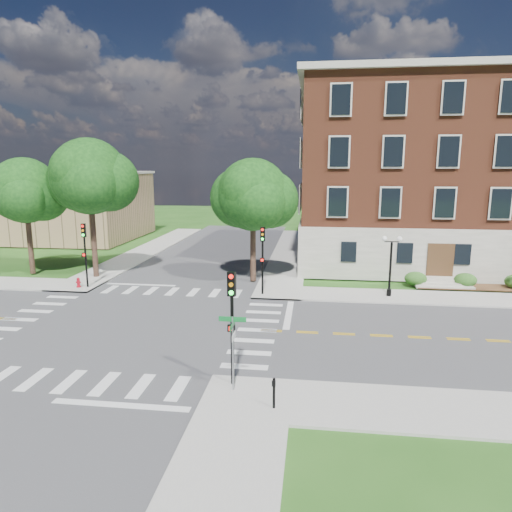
# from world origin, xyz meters

# --- Properties ---
(ground) EXTENTS (160.00, 160.00, 0.00)m
(ground) POSITION_xyz_m (0.00, 0.00, 0.00)
(ground) COLOR #214E16
(ground) RESTS_ON ground
(road_ew) EXTENTS (90.00, 12.00, 0.01)m
(road_ew) POSITION_xyz_m (0.00, 0.00, 0.01)
(road_ew) COLOR #3D3D3F
(road_ew) RESTS_ON ground
(road_ns) EXTENTS (12.00, 90.00, 0.01)m
(road_ns) POSITION_xyz_m (0.00, 0.00, 0.01)
(road_ns) COLOR #3D3D3F
(road_ns) RESTS_ON ground
(sidewalk_ne) EXTENTS (34.00, 34.00, 0.12)m
(sidewalk_ne) POSITION_xyz_m (15.38, 15.38, 0.06)
(sidewalk_ne) COLOR #9E9B93
(sidewalk_ne) RESTS_ON ground
(sidewalk_nw) EXTENTS (34.00, 34.00, 0.12)m
(sidewalk_nw) POSITION_xyz_m (-15.38, 15.38, 0.06)
(sidewalk_nw) COLOR #9E9B93
(sidewalk_nw) RESTS_ON ground
(crosswalk_east) EXTENTS (2.20, 10.20, 0.02)m
(crosswalk_east) POSITION_xyz_m (7.20, 0.00, 0.00)
(crosswalk_east) COLOR silver
(crosswalk_east) RESTS_ON ground
(stop_bar_east) EXTENTS (0.40, 5.50, 0.00)m
(stop_bar_east) POSITION_xyz_m (8.80, 3.00, 0.00)
(stop_bar_east) COLOR silver
(stop_bar_east) RESTS_ON ground
(main_building) EXTENTS (30.60, 22.40, 16.50)m
(main_building) POSITION_xyz_m (24.00, 21.99, 8.34)
(main_building) COLOR gray
(main_building) RESTS_ON ground
(secondary_building) EXTENTS (20.40, 15.40, 8.30)m
(secondary_building) POSITION_xyz_m (-22.00, 30.00, 4.28)
(secondary_building) COLOR #9C7E56
(secondary_building) RESTS_ON ground
(tree_b) EXTENTS (5.37, 5.37, 9.67)m
(tree_b) POSITION_xyz_m (-13.40, 10.95, 7.08)
(tree_b) COLOR #322519
(tree_b) RESTS_ON ground
(tree_c) EXTENTS (6.02, 6.02, 11.15)m
(tree_c) POSITION_xyz_m (-7.53, 10.58, 8.24)
(tree_c) COLOR #322519
(tree_c) RESTS_ON ground
(tree_d) EXTENTS (5.56, 5.56, 9.57)m
(tree_d) POSITION_xyz_m (5.52, 10.77, 6.89)
(tree_d) COLOR #322519
(tree_d) RESTS_ON ground
(traffic_signal_se) EXTENTS (0.35, 0.40, 4.80)m
(traffic_signal_se) POSITION_xyz_m (7.01, -6.71, 3.19)
(traffic_signal_se) COLOR black
(traffic_signal_se) RESTS_ON ground
(traffic_signal_ne) EXTENTS (0.36, 0.41, 4.80)m
(traffic_signal_ne) POSITION_xyz_m (6.70, 7.05, 3.19)
(traffic_signal_ne) COLOR black
(traffic_signal_ne) RESTS_ON ground
(traffic_signal_nw) EXTENTS (0.36, 0.42, 4.80)m
(traffic_signal_nw) POSITION_xyz_m (-6.61, 7.31, 3.19)
(traffic_signal_nw) COLOR black
(traffic_signal_nw) RESTS_ON ground
(twin_lamp_west) EXTENTS (1.36, 0.36, 4.23)m
(twin_lamp_west) POSITION_xyz_m (15.56, 7.69, 2.52)
(twin_lamp_west) COLOR black
(twin_lamp_west) RESTS_ON ground
(street_sign_pole) EXTENTS (1.10, 1.10, 3.10)m
(street_sign_pole) POSITION_xyz_m (7.12, -7.21, 2.31)
(street_sign_pole) COLOR gray
(street_sign_pole) RESTS_ON ground
(push_button_post) EXTENTS (0.14, 0.21, 1.20)m
(push_button_post) POSITION_xyz_m (8.88, -8.46, 0.80)
(push_button_post) COLOR black
(push_button_post) RESTS_ON ground
(fire_hydrant) EXTENTS (0.35, 0.35, 0.75)m
(fire_hydrant) POSITION_xyz_m (-7.22, 7.12, 0.46)
(fire_hydrant) COLOR maroon
(fire_hydrant) RESTS_ON ground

